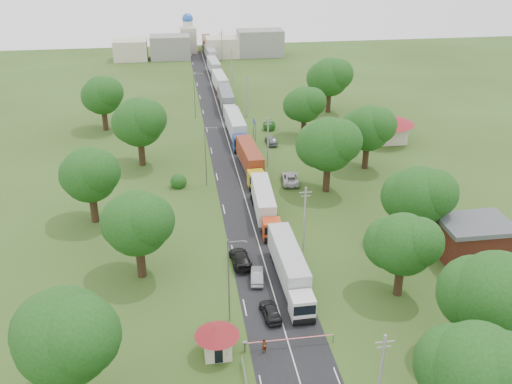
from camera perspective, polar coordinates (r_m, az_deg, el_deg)
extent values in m
plane|color=#2C4115|center=(79.61, -0.23, -3.53)|extent=(260.00, 260.00, 0.00)
cube|color=black|center=(97.44, -1.92, 2.13)|extent=(8.00, 200.00, 0.04)
cylinder|color=slate|center=(58.37, -1.12, -15.23)|extent=(0.20, 0.20, 1.10)
cube|color=slate|center=(58.05, -1.12, -14.86)|extent=(0.35, 0.35, 0.25)
cylinder|color=red|center=(58.67, 3.38, -14.46)|extent=(9.00, 0.12, 0.12)
cylinder|color=slate|center=(59.91, 7.73, -14.31)|extent=(0.10, 0.10, 1.00)
cube|color=beige|center=(57.76, -3.87, -14.97)|extent=(2.60, 2.60, 2.40)
cone|color=maroon|center=(56.68, -3.92, -13.66)|extent=(4.40, 4.40, 1.10)
cube|color=black|center=(57.71, -2.54, -14.72)|extent=(0.02, 1.20, 0.90)
cube|color=black|center=(56.91, -3.75, -15.97)|extent=(0.80, 0.02, 1.90)
cylinder|color=slate|center=(110.08, -0.07, 6.07)|extent=(0.12, 0.12, 4.00)
cylinder|color=slate|center=(112.32, -0.25, 6.47)|extent=(0.12, 0.12, 4.00)
cube|color=navy|center=(110.68, -0.17, 7.06)|extent=(0.06, 3.00, 1.00)
cube|color=silver|center=(110.68, -0.17, 7.06)|extent=(0.07, 3.10, 0.06)
cylinder|color=gray|center=(50.52, 12.32, -17.75)|extent=(0.24, 0.24, 9.00)
cube|color=gray|center=(48.04, 12.75, -14.43)|extent=(1.60, 0.10, 0.10)
cube|color=gray|center=(48.35, 12.69, -14.89)|extent=(1.20, 0.10, 0.10)
cylinder|color=gray|center=(72.35, 4.88, -2.75)|extent=(0.24, 0.24, 9.00)
cube|color=gray|center=(70.64, 4.99, -0.03)|extent=(1.60, 0.10, 0.10)
cube|color=gray|center=(70.85, 4.98, -0.40)|extent=(1.20, 0.10, 0.10)
cylinder|color=gray|center=(97.39, 1.20, 4.98)|extent=(0.24, 0.24, 9.00)
cube|color=gray|center=(96.12, 1.22, 7.11)|extent=(1.60, 0.10, 0.10)
cube|color=gray|center=(96.28, 1.22, 6.82)|extent=(1.20, 0.10, 0.10)
cylinder|color=gray|center=(123.70, -0.98, 9.49)|extent=(0.24, 0.24, 9.00)
cube|color=gray|center=(122.71, -0.99, 11.19)|extent=(1.60, 0.10, 0.10)
cube|color=gray|center=(122.83, -0.99, 10.97)|extent=(1.20, 0.10, 0.10)
cylinder|color=gray|center=(150.63, -2.41, 12.39)|extent=(0.24, 0.24, 9.00)
cube|color=gray|center=(149.81, -2.44, 13.81)|extent=(1.60, 0.10, 0.10)
cube|color=gray|center=(149.91, -2.44, 13.62)|extent=(1.20, 0.10, 0.10)
cylinder|color=gray|center=(177.88, -3.43, 14.41)|extent=(0.24, 0.24, 9.00)
cube|color=gray|center=(177.19, -3.46, 15.61)|extent=(1.60, 0.10, 0.10)
cube|color=gray|center=(177.28, -3.46, 15.45)|extent=(1.20, 0.10, 0.10)
cylinder|color=slate|center=(59.52, -2.75, -8.95)|extent=(0.16, 0.16, 10.00)
cube|color=slate|center=(57.07, -1.95, -4.98)|extent=(1.80, 0.10, 0.10)
cube|color=slate|center=(57.23, -1.15, -5.05)|extent=(0.50, 0.22, 0.15)
cylinder|color=slate|center=(90.50, -5.06, 3.59)|extent=(0.16, 0.16, 10.00)
cube|color=slate|center=(88.91, -4.59, 6.43)|extent=(1.80, 0.10, 0.10)
cube|color=slate|center=(89.01, -4.07, 6.37)|extent=(0.50, 0.22, 0.15)
cylinder|color=slate|center=(123.64, -6.17, 9.58)|extent=(0.16, 0.16, 10.00)
cube|color=slate|center=(122.48, -5.85, 11.72)|extent=(1.80, 0.10, 0.10)
cube|color=slate|center=(122.56, -5.46, 11.67)|extent=(0.50, 0.22, 0.15)
sphere|color=#143F11|center=(49.21, 21.27, -16.30)|extent=(7.70, 7.70, 7.70)
sphere|color=#143F11|center=(48.64, 23.52, -16.05)|extent=(6.05, 6.05, 6.05)
sphere|color=#143F11|center=(49.97, 19.26, -16.02)|extent=(6.60, 6.60, 6.60)
cylinder|color=#382616|center=(60.12, 22.04, -13.94)|extent=(1.12, 1.12, 4.55)
sphere|color=#143F11|center=(56.92, 22.96, -9.56)|extent=(8.40, 8.40, 8.40)
sphere|color=#143F11|center=(57.72, 21.09, -9.41)|extent=(7.20, 7.20, 7.20)
cylinder|color=#382616|center=(67.16, 14.09, -8.51)|extent=(1.04, 1.04, 3.85)
sphere|color=#143F11|center=(64.72, 14.53, -5.07)|extent=(7.00, 7.00, 7.00)
sphere|color=#143F11|center=(64.05, 15.97, -4.83)|extent=(5.50, 5.50, 5.50)
sphere|color=#143F11|center=(65.60, 13.27, -4.99)|extent=(6.00, 6.00, 6.00)
cylinder|color=#382616|center=(77.06, 15.57, -3.83)|extent=(1.08, 1.08, 4.20)
sphere|color=#143F11|center=(74.77, 16.02, -0.40)|extent=(7.70, 7.70, 7.70)
sphere|color=#143F11|center=(74.10, 17.40, -0.12)|extent=(6.05, 6.05, 6.05)
sphere|color=#143F11|center=(75.70, 14.81, -0.38)|extent=(6.60, 6.60, 6.60)
cylinder|color=#382616|center=(89.85, 7.08, 1.43)|extent=(1.12, 1.12, 4.55)
sphere|color=#143F11|center=(87.74, 7.27, 4.75)|extent=(8.40, 8.40, 8.40)
sphere|color=#143F11|center=(86.75, 8.47, 5.07)|extent=(6.60, 6.60, 6.60)
sphere|color=#143F11|center=(89.00, 6.25, 4.70)|extent=(7.20, 7.20, 7.20)
cylinder|color=#382616|center=(99.52, 10.91, 3.49)|extent=(1.08, 1.08, 4.20)
sphere|color=#143F11|center=(97.76, 11.15, 6.28)|extent=(7.70, 7.70, 7.70)
sphere|color=#143F11|center=(96.98, 12.17, 6.54)|extent=(6.05, 6.05, 6.05)
sphere|color=#143F11|center=(98.81, 10.27, 6.22)|extent=(6.60, 6.60, 6.60)
cylinder|color=#382616|center=(112.97, 4.79, 6.46)|extent=(1.04, 1.04, 3.85)
sphere|color=#143F11|center=(111.54, 4.88, 8.73)|extent=(7.00, 7.00, 7.00)
sphere|color=#143F11|center=(110.68, 5.65, 8.97)|extent=(5.50, 5.50, 5.50)
sphere|color=#143F11|center=(112.63, 4.22, 8.65)|extent=(6.00, 6.00, 6.00)
cylinder|color=#382616|center=(128.87, 7.25, 8.92)|extent=(1.12, 1.12, 4.55)
sphere|color=#143F11|center=(127.41, 7.39, 11.32)|extent=(8.40, 8.40, 8.40)
sphere|color=#143F11|center=(126.49, 8.23, 11.59)|extent=(6.60, 6.60, 6.60)
sphere|color=#143F11|center=(128.65, 6.67, 11.22)|extent=(7.20, 7.20, 7.20)
sphere|color=#143F11|center=(50.63, -18.60, -13.55)|extent=(8.40, 8.40, 8.40)
sphere|color=#143F11|center=(48.87, -17.18, -13.57)|extent=(6.60, 6.60, 6.60)
sphere|color=#143F11|center=(52.39, -19.58, -13.06)|extent=(7.20, 7.20, 7.20)
cylinder|color=#382616|center=(69.50, -11.44, -6.79)|extent=(1.08, 1.08, 4.20)
sphere|color=#143F11|center=(66.95, -11.82, -3.07)|extent=(7.70, 7.70, 7.70)
sphere|color=#143F11|center=(65.50, -10.72, -2.82)|extent=(6.05, 6.05, 6.05)
sphere|color=#143F11|center=(68.51, -12.65, -2.98)|extent=(6.60, 6.60, 6.60)
cylinder|color=#382616|center=(83.32, -15.90, -1.56)|extent=(1.08, 1.08, 4.20)
sphere|color=#143F11|center=(81.20, -16.33, 1.67)|extent=(7.70, 7.70, 7.70)
sphere|color=#143F11|center=(79.69, -15.51, 1.96)|extent=(6.05, 6.05, 6.05)
sphere|color=#143F11|center=(82.84, -16.93, 1.65)|extent=(6.60, 6.60, 6.60)
cylinder|color=#382616|center=(100.88, -11.36, 3.86)|extent=(1.12, 1.12, 4.55)
sphere|color=#143F11|center=(99.00, -11.63, 6.86)|extent=(8.40, 8.40, 8.40)
sphere|color=#143F11|center=(97.50, -10.82, 7.20)|extent=(6.60, 6.60, 6.60)
sphere|color=#143F11|center=(100.69, -12.26, 6.76)|extent=(7.20, 7.20, 7.20)
cylinder|color=#382616|center=(120.44, -14.87, 6.99)|extent=(1.08, 1.08, 4.20)
sphere|color=#143F11|center=(118.99, -15.14, 9.33)|extent=(7.70, 7.70, 7.70)
sphere|color=#143F11|center=(117.56, -14.57, 9.62)|extent=(6.05, 6.05, 6.05)
sphere|color=#143F11|center=(120.58, -15.58, 9.21)|extent=(6.60, 6.60, 6.60)
cube|color=maroon|center=(76.47, 20.88, -4.72)|extent=(8.00, 6.00, 4.60)
cube|color=#47494F|center=(75.27, 21.18, -3.00)|extent=(8.60, 6.60, 0.60)
cube|color=beige|center=(112.77, 12.85, 5.90)|extent=(7.00, 5.00, 4.00)
cone|color=maroon|center=(111.86, 12.99, 7.30)|extent=(10.08, 10.08, 1.80)
cube|color=gray|center=(182.31, -8.58, 14.13)|extent=(12.00, 8.00, 7.00)
cube|color=beige|center=(183.10, -3.41, 14.25)|extent=(10.00, 8.00, 6.00)
cube|color=gray|center=(184.34, 0.42, 14.68)|extent=(14.00, 8.00, 8.00)
cube|color=beige|center=(182.81, -12.43, 13.70)|extent=(10.00, 8.00, 6.00)
cube|color=beige|center=(190.17, -6.75, 14.85)|extent=(5.00, 5.00, 8.00)
cylinder|color=silver|center=(189.32, -6.83, 16.34)|extent=(3.20, 3.20, 2.00)
sphere|color=#2659B2|center=(189.08, -6.86, 16.82)|extent=(3.40, 3.40, 3.40)
cube|color=silver|center=(61.92, 4.63, -11.30)|extent=(2.55, 2.55, 2.62)
cube|color=black|center=(60.72, 4.91, -11.73)|extent=(2.41, 0.05, 1.15)
cube|color=slate|center=(61.63, 4.84, -12.74)|extent=(2.31, 0.28, 0.37)
cube|color=slate|center=(68.25, 3.24, -8.23)|extent=(2.57, 12.09, 0.31)
cube|color=#B3B3B8|center=(67.48, 3.23, -6.75)|extent=(2.79, 12.41, 3.15)
cylinder|color=black|center=(61.87, 4.79, -12.63)|extent=(2.46, 1.05, 1.05)
cylinder|color=black|center=(63.32, 4.40, -11.60)|extent=(2.46, 1.05, 1.05)
cylinder|color=black|center=(71.40, 2.65, -6.79)|extent=(2.46, 1.05, 1.05)
cylinder|color=black|center=(72.71, 2.42, -6.13)|extent=(2.46, 1.05, 1.05)
cube|color=#C23E16|center=(76.02, 1.59, -3.71)|extent=(2.53, 2.53, 2.50)
cube|color=black|center=(74.81, 1.75, -3.92)|extent=(2.30, 0.14, 1.10)
cube|color=slate|center=(75.53, 1.73, -4.79)|extent=(2.21, 0.37, 0.35)
cube|color=slate|center=(82.48, 0.75, -1.84)|extent=(2.91, 11.61, 0.30)
cube|color=silver|center=(81.93, 0.72, -0.63)|extent=(3.12, 11.92, 3.00)
cylinder|color=black|center=(75.77, 1.70, -4.73)|extent=(2.35, 1.00, 1.00)
cylinder|color=black|center=(77.30, 1.47, -4.06)|extent=(2.35, 1.00, 1.00)
cylinder|color=black|center=(85.67, 0.38, -0.93)|extent=(2.35, 1.00, 1.00)
cylinder|color=black|center=(87.00, 0.23, -0.49)|extent=(2.35, 1.00, 1.00)
cube|color=gold|center=(90.28, 0.01, 1.30)|extent=(2.62, 2.62, 2.60)
cube|color=black|center=(89.00, 0.13, 1.18)|extent=(2.39, 0.14, 1.14)
cube|color=slate|center=(89.64, 0.12, 0.38)|extent=(2.30, 0.37, 0.36)
cube|color=slate|center=(97.22, -0.62, 2.59)|extent=(3.01, 12.07, 0.31)
cube|color=maroon|center=(96.79, -0.65, 3.68)|extent=(3.23, 12.39, 3.12)
cylinder|color=black|center=(89.90, 0.10, 0.42)|extent=(2.44, 1.04, 1.04)
cylinder|color=black|center=(91.58, -0.08, 0.91)|extent=(2.44, 1.04, 1.04)
cylinder|color=black|center=(100.65, -0.90, 3.25)|extent=(2.44, 1.04, 1.04)
cylinder|color=black|center=(102.08, -1.02, 3.58)|extent=(2.44, 1.04, 1.04)
cube|color=navy|center=(105.24, -1.57, 4.94)|extent=(2.64, 2.64, 2.70)
cube|color=black|center=(103.90, -1.49, 4.88)|extent=(2.48, 0.07, 1.19)
cube|color=slate|center=(104.48, -1.48, 4.15)|extent=(2.38, 0.29, 0.38)
cube|color=slate|center=(112.58, -2.04, 5.86)|extent=(2.71, 12.45, 0.32)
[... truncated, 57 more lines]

